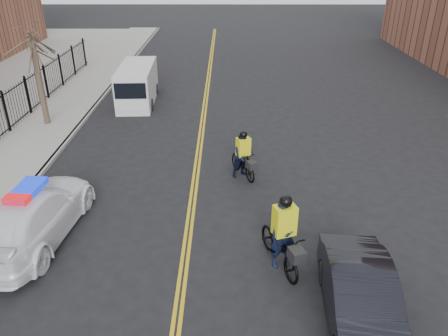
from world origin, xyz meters
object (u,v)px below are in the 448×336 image
Objects in this scene: cargo_van at (137,85)px; cyclist_far at (243,159)px; police_cruiser at (32,215)px; dark_sedan at (361,299)px; cyclist_near at (283,242)px.

cargo_van reaches higher than cyclist_far.
police_cruiser is at bearing -174.07° from cyclist_far.
dark_sedan is 1.79× the size of cyclist_near.
cyclist_far is at bearing 80.70° from cyclist_near.
cyclist_near is 1.27× the size of cyclist_far.
cargo_van is at bearing 95.81° from cyclist_near.
cyclist_far reaches higher than police_cruiser.
cyclist_far is (-0.90, 5.23, -0.04)m from cyclist_near.
cargo_van is 15.46m from cyclist_near.
cyclist_near is (6.49, -14.04, -0.23)m from cargo_van.
cyclist_far is at bearing -143.02° from police_cruiser.
cargo_van reaches higher than dark_sedan.
cyclist_near reaches higher than police_cruiser.
cargo_van reaches higher than police_cruiser.
police_cruiser is 2.32× the size of cyclist_near.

